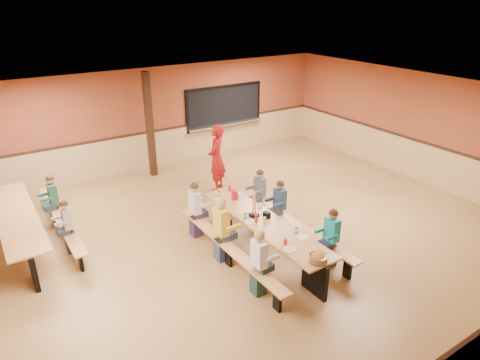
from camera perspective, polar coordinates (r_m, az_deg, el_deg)
ground at (r=9.43m, az=0.13°, el=-7.72°), size 12.00×12.00×0.00m
room_envelope at (r=9.10m, az=0.13°, el=-4.00°), size 12.04×10.04×3.02m
kitchen_pass_through at (r=14.07m, az=-2.09°, el=9.51°), size 2.78×0.28×1.38m
structural_post at (r=12.39m, az=-11.95°, el=7.12°), size 0.18×0.18×3.00m
cafeteria_table_main at (r=8.68m, az=3.12°, el=-6.71°), size 1.91×3.70×0.74m
cafeteria_table_second at (r=10.01m, az=-27.46°, el=-5.23°), size 1.91×3.70×0.74m
seated_child_white_left at (r=7.53m, az=2.53°, el=-11.03°), size 0.39×0.32×1.25m
seated_adult_yellow at (r=8.40m, az=-2.49°, el=-6.65°), size 0.43×0.36×1.34m
seated_child_grey_left at (r=9.28m, az=-5.98°, el=-4.02°), size 0.39×0.32×1.24m
seated_child_teal_right at (r=8.43m, az=12.04°, el=-7.62°), size 0.37×0.30×1.21m
seated_child_navy_right at (r=9.46m, az=5.29°, el=-3.56°), size 0.37×0.30×1.20m
seated_child_char_right at (r=10.00m, az=2.63°, el=-1.93°), size 0.36×0.30×1.20m
seated_child_green_sec at (r=10.51m, az=-23.54°, el=-2.60°), size 0.38×0.31×1.23m
seated_child_tan_sec at (r=9.36m, az=-21.94°, el=-5.83°), size 0.34×0.28×1.15m
standing_woman at (r=11.33m, az=-3.14°, el=2.93°), size 0.79×0.77×1.83m
punch_pitcher at (r=9.40m, az=-0.72°, el=-1.97°), size 0.16×0.16×0.22m
chip_bowl at (r=7.44m, az=10.42°, el=-10.17°), size 0.32×0.32×0.15m
napkin_dispenser at (r=8.67m, az=3.59°, el=-4.67°), size 0.10×0.14×0.13m
condiment_mustard at (r=8.39m, az=3.29°, el=-5.51°), size 0.06×0.06×0.17m
condiment_ketchup at (r=8.46m, az=2.17°, el=-5.24°), size 0.06×0.06×0.17m
table_paddle at (r=8.68m, az=1.88°, el=-4.07°), size 0.16×0.16×0.56m
place_settings at (r=8.55m, az=3.16°, el=-5.15°), size 0.65×3.30×0.11m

